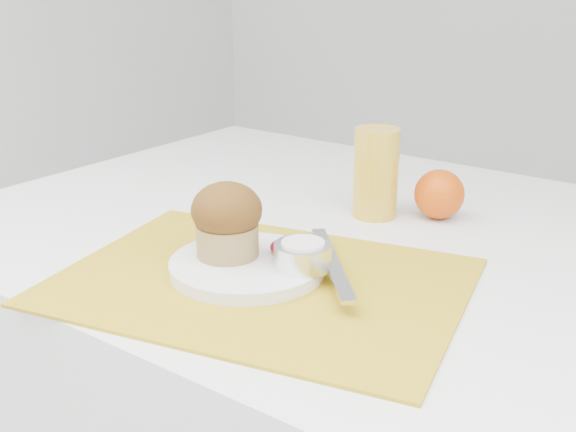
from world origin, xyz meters
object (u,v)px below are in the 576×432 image
Objects in this scene: juice_glass at (376,173)px; orange at (439,194)px; plate at (247,266)px; muffin at (227,219)px.

orange is at bearing 30.48° from juice_glass.
plate is at bearing -93.37° from juice_glass.
juice_glass reaches higher than orange.
juice_glass is 1.43× the size of muffin.
orange is 0.55× the size of juice_glass.
plate is 0.27m from juice_glass.
plate is 0.06m from muffin.
plate is at bearing 1.96° from muffin.
juice_glass is at bearing -149.52° from orange.
muffin is at bearing -111.18° from orange.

